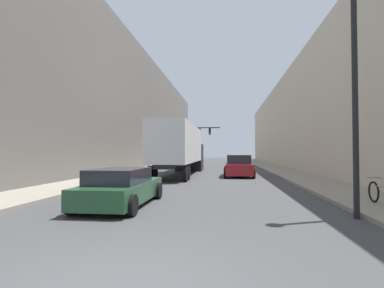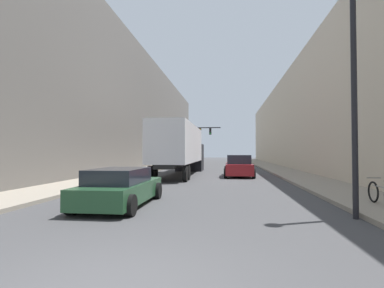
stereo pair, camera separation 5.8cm
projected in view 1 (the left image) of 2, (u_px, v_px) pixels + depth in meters
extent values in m
cube|color=gray|center=(275.00, 168.00, 32.88)|extent=(2.98, 80.00, 0.15)
cube|color=gray|center=(155.00, 168.00, 34.44)|extent=(2.98, 80.00, 0.15)
cube|color=beige|center=(317.00, 118.00, 32.50)|extent=(6.00, 80.00, 11.11)
cube|color=#66605B|center=(118.00, 108.00, 35.15)|extent=(6.00, 80.00, 14.03)
cube|color=silver|center=(179.00, 144.00, 23.22)|extent=(2.57, 11.02, 2.82)
cube|color=black|center=(178.00, 164.00, 23.17)|extent=(1.28, 11.02, 0.24)
cube|color=black|center=(190.00, 157.00, 30.07)|extent=(2.57, 2.86, 2.65)
cylinder|color=black|center=(150.00, 174.00, 19.01)|extent=(0.25, 1.00, 1.00)
cylinder|color=black|center=(185.00, 174.00, 18.75)|extent=(0.25, 1.00, 1.00)
cylinder|color=black|center=(154.00, 172.00, 20.20)|extent=(0.25, 1.00, 1.00)
cylinder|color=black|center=(188.00, 173.00, 19.94)|extent=(0.25, 1.00, 1.00)
cylinder|color=black|center=(178.00, 166.00, 30.18)|extent=(0.25, 1.00, 1.00)
cylinder|color=black|center=(201.00, 166.00, 29.92)|extent=(0.25, 1.00, 1.00)
cube|color=#234C2D|center=(122.00, 191.00, 10.49)|extent=(1.81, 4.64, 0.63)
cube|color=#1E232D|center=(120.00, 176.00, 10.27)|extent=(1.59, 2.55, 0.50)
cylinder|color=black|center=(114.00, 190.00, 12.20)|extent=(0.25, 0.64, 0.64)
cylinder|color=black|center=(158.00, 191.00, 11.99)|extent=(0.25, 0.64, 0.64)
cylinder|color=black|center=(72.00, 204.00, 8.88)|extent=(0.25, 0.64, 0.64)
cylinder|color=black|center=(131.00, 205.00, 8.67)|extent=(0.25, 0.64, 0.64)
cube|color=maroon|center=(238.00, 169.00, 22.95)|extent=(1.95, 4.81, 0.80)
cube|color=#1E232D|center=(238.00, 159.00, 22.73)|extent=(1.72, 2.65, 0.66)
cylinder|color=black|center=(226.00, 170.00, 24.75)|extent=(0.25, 0.70, 0.70)
cylinder|color=black|center=(250.00, 171.00, 24.53)|extent=(0.25, 0.70, 0.70)
cylinder|color=black|center=(225.00, 173.00, 21.27)|extent=(0.25, 0.70, 0.70)
cylinder|color=black|center=(253.00, 174.00, 21.04)|extent=(0.25, 0.70, 0.70)
cylinder|color=black|center=(179.00, 146.00, 41.53)|extent=(0.20, 0.20, 5.52)
cube|color=black|center=(200.00, 128.00, 41.27)|extent=(5.62, 0.12, 0.12)
cube|color=black|center=(190.00, 132.00, 41.42)|extent=(0.30, 0.24, 0.90)
sphere|color=red|center=(189.00, 131.00, 41.28)|extent=(0.18, 0.18, 0.18)
cube|color=black|center=(200.00, 131.00, 41.26)|extent=(0.30, 0.24, 0.90)
sphere|color=gold|center=(200.00, 129.00, 41.13)|extent=(0.18, 0.18, 0.18)
cube|color=black|center=(210.00, 131.00, 41.10)|extent=(0.30, 0.24, 0.90)
sphere|color=green|center=(210.00, 133.00, 40.95)|extent=(0.18, 0.18, 0.18)
cylinder|color=black|center=(355.00, 107.00, 8.45)|extent=(0.16, 0.16, 6.30)
torus|color=black|center=(374.00, 192.00, 10.20)|extent=(0.06, 0.72, 0.72)
cube|color=gray|center=(382.00, 187.00, 9.66)|extent=(0.04, 1.11, 0.04)
cube|color=gray|center=(374.00, 178.00, 10.17)|extent=(0.44, 0.04, 0.04)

